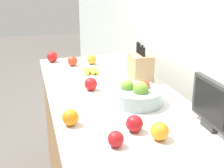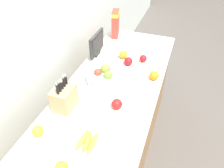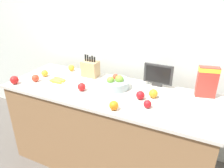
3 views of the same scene
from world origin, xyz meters
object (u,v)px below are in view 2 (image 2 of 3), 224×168
at_px(apple_by_knife_block, 117,104).
at_px(orange_near_bowl, 61,168).
at_px(banana_bunch, 88,141).
at_px(knife_block, 64,98).
at_px(apple_rear, 128,61).
at_px(orange_mid_right, 38,131).
at_px(small_monitor, 97,44).
at_px(orange_mid_left, 154,76).
at_px(fruit_bowl, 104,76).
at_px(apple_rightmost, 143,58).
at_px(orange_back_center, 123,55).
at_px(cereal_box, 115,23).

height_order(apple_by_knife_block, orange_near_bowl, apple_by_knife_block).
height_order(banana_bunch, apple_by_knife_block, apple_by_knife_block).
distance_m(knife_block, orange_near_bowl, 0.50).
relative_size(apple_rear, apple_by_knife_block, 0.99).
xyz_separation_m(apple_by_knife_block, orange_mid_right, (-0.39, 0.38, -0.00)).
xyz_separation_m(small_monitor, orange_mid_left, (-0.20, -0.59, -0.08)).
bearing_deg(fruit_bowl, knife_block, 157.54).
height_order(knife_block, fruit_bowl, knife_block).
xyz_separation_m(knife_block, fruit_bowl, (0.37, -0.15, -0.04)).
distance_m(apple_rightmost, orange_back_center, 0.19).
xyz_separation_m(cereal_box, orange_mid_right, (-1.44, 0.01, -0.12)).
bearing_deg(orange_back_center, small_monitor, 96.86).
bearing_deg(orange_mid_right, apple_by_knife_block, -44.76).
xyz_separation_m(apple_rightmost, apple_rear, (-0.10, 0.11, 0.00)).
bearing_deg(apple_rightmost, banana_bunch, 174.01).
relative_size(knife_block, banana_bunch, 1.65).
height_order(knife_block, apple_rightmost, knife_block).
distance_m(small_monitor, banana_bunch, 1.02).
bearing_deg(apple_by_knife_block, apple_rightmost, -3.00).
bearing_deg(orange_mid_left, apple_rear, 62.67).
height_order(orange_near_bowl, orange_mid_left, orange_mid_left).
bearing_deg(orange_mid_right, apple_rightmost, -21.89).
height_order(orange_mid_right, orange_back_center, orange_back_center).
height_order(apple_rear, orange_near_bowl, apple_rear).
height_order(apple_rear, orange_mid_right, apple_rear).
bearing_deg(small_monitor, fruit_bowl, -149.62).
bearing_deg(banana_bunch, apple_by_knife_block, -11.64).
height_order(knife_block, apple_by_knife_block, knife_block).
relative_size(banana_bunch, apple_rightmost, 2.46).
height_order(fruit_bowl, apple_rear, fruit_bowl).
distance_m(apple_rear, apple_by_knife_block, 0.56).
height_order(cereal_box, fruit_bowl, cereal_box).
distance_m(knife_block, small_monitor, 0.73).
distance_m(small_monitor, orange_near_bowl, 1.21).
height_order(small_monitor, orange_mid_right, small_monitor).
bearing_deg(small_monitor, apple_rear, -101.02).
relative_size(fruit_bowl, orange_back_center, 3.53).
bearing_deg(orange_mid_right, orange_mid_left, -34.96).
relative_size(knife_block, orange_mid_left, 3.51).
relative_size(fruit_bowl, orange_mid_left, 3.59).
bearing_deg(apple_rear, orange_mid_right, 162.05).
bearing_deg(orange_back_center, apple_rear, -140.67).
distance_m(apple_rear, orange_mid_right, 0.99).
relative_size(cereal_box, orange_mid_left, 3.63).
xyz_separation_m(apple_rightmost, orange_mid_right, (-1.04, 0.42, 0.00)).
relative_size(banana_bunch, apple_by_knife_block, 2.13).
bearing_deg(cereal_box, orange_near_bowl, 175.57).
xyz_separation_m(banana_bunch, apple_rear, (0.89, 0.01, 0.02)).
distance_m(cereal_box, orange_mid_right, 1.45).
bearing_deg(small_monitor, knife_block, -175.36).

